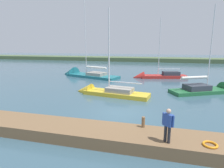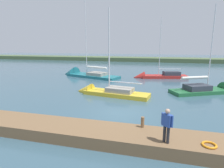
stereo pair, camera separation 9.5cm
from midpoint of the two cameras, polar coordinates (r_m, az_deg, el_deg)
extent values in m
plane|color=#385666|center=(14.44, 2.58, -8.89)|extent=(200.00, 200.00, 0.00)
cube|color=#4C603D|center=(62.73, 12.06, 6.82)|extent=(180.00, 8.00, 2.40)
cube|color=brown|center=(10.48, -2.50, -15.24)|extent=(20.39, 2.21, 0.66)
cylinder|color=brown|center=(10.56, 9.61, -11.44)|extent=(0.19, 0.19, 0.60)
torus|color=orange|center=(9.83, 27.89, -16.15)|extent=(0.66, 0.66, 0.10)
cube|color=#236638|center=(22.52, 25.66, -2.49)|extent=(6.91, 4.94, 0.75)
cube|color=#333842|center=(22.07, 24.74, -0.92)|extent=(3.00, 2.67, 0.57)
cylinder|color=silver|center=(22.42, 28.27, 9.58)|extent=(0.10, 0.10, 8.80)
cylinder|color=silver|center=(21.65, 24.07, 1.49)|extent=(3.03, 1.59, 0.08)
cylinder|color=silver|center=(21.63, 24.10, 1.80)|extent=(2.83, 1.63, 0.30)
cube|color=gold|center=(19.21, 1.50, -3.44)|extent=(6.97, 2.94, 0.71)
cone|color=gold|center=(20.92, -8.30, -2.29)|extent=(1.98, 2.14, 1.89)
cube|color=gray|center=(18.93, 2.53, -1.81)|extent=(2.88, 1.95, 0.49)
cylinder|color=silver|center=(18.87, -0.74, 10.03)|extent=(0.14, 0.14, 8.22)
cylinder|color=silver|center=(18.57, 4.18, 0.45)|extent=(3.45, 0.67, 0.11)
cube|color=#B22823|center=(30.81, 15.74, 1.88)|extent=(7.33, 3.50, 0.78)
cone|color=#B22823|center=(30.06, 8.30, 1.97)|extent=(2.14, 2.28, 1.93)
cube|color=#333842|center=(31.00, 17.84, 3.12)|extent=(2.82, 2.02, 0.60)
cylinder|color=silver|center=(30.18, 14.59, 10.84)|extent=(0.10, 0.10, 8.74)
cylinder|color=silver|center=(30.83, 17.35, 4.40)|extent=(3.33, 0.86, 0.08)
cube|color=#1E6B75|center=(30.48, -5.73, 2.15)|extent=(9.36, 5.35, 0.70)
cone|color=#1E6B75|center=(33.87, -12.64, 2.89)|extent=(3.20, 3.38, 2.76)
cube|color=gray|center=(29.89, -4.52, 3.13)|extent=(3.34, 2.77, 0.48)
cylinder|color=silver|center=(30.89, -7.89, 14.07)|extent=(0.09, 0.09, 12.01)
cylinder|color=silver|center=(29.78, -4.58, 4.86)|extent=(3.96, 1.33, 0.08)
cylinder|color=silver|center=(29.77, -4.58, 5.09)|extent=(3.64, 1.44, 0.32)
cylinder|color=#28282D|center=(9.30, 16.05, -14.35)|extent=(0.14, 0.14, 0.81)
cylinder|color=#28282D|center=(9.20, 17.08, -14.72)|extent=(0.14, 0.14, 0.81)
cube|color=#2D4C9E|center=(8.97, 16.82, -10.55)|extent=(0.48, 0.44, 0.57)
sphere|color=tan|center=(8.82, 16.99, -7.98)|extent=(0.22, 0.22, 0.22)
cylinder|color=#2D4C9E|center=(9.11, 15.43, -10.02)|extent=(0.09, 0.09, 0.55)
cylinder|color=#2D4C9E|center=(8.82, 18.27, -10.92)|extent=(0.09, 0.09, 0.55)
camera|label=1|loc=(0.05, -89.84, 0.03)|focal=29.86mm
camera|label=2|loc=(0.05, 90.16, -0.03)|focal=29.86mm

